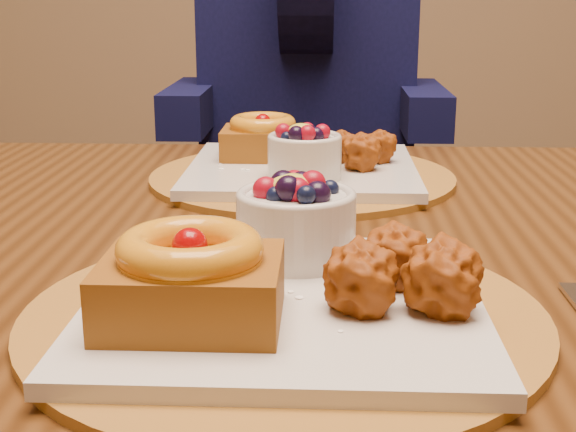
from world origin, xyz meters
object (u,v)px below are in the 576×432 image
object	(u,v)px
dining_table	(295,304)
place_setting_near	(280,281)
place_setting_far	(300,163)
diner	(308,36)
chair_far	(281,195)

from	to	relation	value
dining_table	place_setting_near	world-z (taller)	place_setting_near
place_setting_far	diner	distance (m)	0.66
dining_table	chair_far	bearing A→B (deg)	94.00
dining_table	place_setting_near	bearing A→B (deg)	-90.92
place_setting_near	diner	world-z (taller)	diner
dining_table	place_setting_near	size ratio (longest dim) A/B	4.21
dining_table	place_setting_far	world-z (taller)	place_setting_far
place_setting_far	diner	world-z (taller)	diner
place_setting_far	dining_table	bearing A→B (deg)	-89.36
place_setting_near	chair_far	world-z (taller)	chair_far
dining_table	chair_far	distance (m)	1.05
chair_far	diner	bearing A→B (deg)	-57.23
place_setting_near	diner	distance (m)	1.08
chair_far	diner	size ratio (longest dim) A/B	1.13
place_setting_near	place_setting_far	distance (m)	0.43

